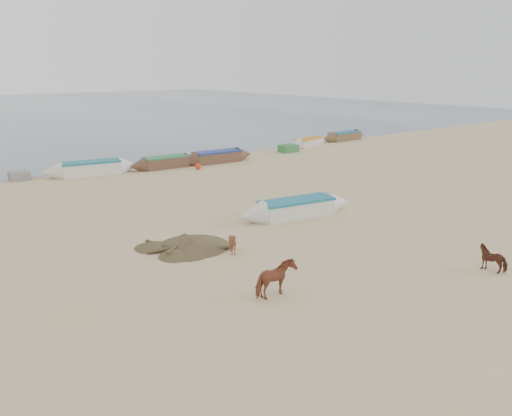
{
  "coord_description": "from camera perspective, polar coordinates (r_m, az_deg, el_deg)",
  "views": [
    {
      "loc": [
        -13.4,
        -13.33,
        7.16
      ],
      "look_at": [
        0.0,
        4.0,
        1.0
      ],
      "focal_mm": 35.0,
      "sensor_mm": 36.0,
      "label": 1
    }
  ],
  "objects": [
    {
      "name": "debris_pile",
      "position": [
        20.92,
        -7.22,
        -3.79
      ],
      "size": [
        3.95,
        3.95,
        0.44
      ],
      "primitive_type": "cone",
      "rotation": [
        0.0,
        0.0,
        0.34
      ],
      "color": "brown",
      "rests_on": "ground"
    },
    {
      "name": "calf_right",
      "position": [
        20.29,
        25.49,
        -5.18
      ],
      "size": [
        1.15,
        1.19,
        0.92
      ],
      "primitive_type": "imported",
      "rotation": [
        0.0,
        0.0,
        2.16
      ],
      "color": "#55291B",
      "rests_on": "ground"
    },
    {
      "name": "waterline_canoes",
      "position": [
        36.66,
        -16.36,
        4.51
      ],
      "size": [
        56.08,
        4.16,
        0.97
      ],
      "color": "brown",
      "rests_on": "ground"
    },
    {
      "name": "calf_front",
      "position": [
        19.87,
        -2.66,
        -4.04
      ],
      "size": [
        1.04,
        0.99,
        0.9
      ],
      "primitive_type": "imported",
      "rotation": [
        0.0,
        0.0,
        -1.18
      ],
      "color": "brown",
      "rests_on": "ground"
    },
    {
      "name": "cow_adult",
      "position": [
        16.21,
        2.21,
        -8.15
      ],
      "size": [
        1.48,
        0.76,
        1.21
      ],
      "primitive_type": "imported",
      "rotation": [
        0.0,
        0.0,
        1.65
      ],
      "color": "brown",
      "rests_on": "ground"
    },
    {
      "name": "ground",
      "position": [
        20.21,
        6.98,
        -5.16
      ],
      "size": [
        140.0,
        140.0,
        0.0
      ],
      "primitive_type": "plane",
      "color": "tan",
      "rests_on": "ground"
    },
    {
      "name": "near_canoe",
      "position": [
        24.98,
        4.66,
        0.04
      ],
      "size": [
        6.62,
        2.33,
        0.88
      ],
      "primitive_type": null,
      "rotation": [
        0.0,
        0.0,
        -0.16
      ],
      "color": "silver",
      "rests_on": "ground"
    },
    {
      "name": "beach_clutter",
      "position": [
        38.29,
        -9.86,
        5.15
      ],
      "size": [
        44.82,
        4.95,
        0.64
      ],
      "color": "#316E47",
      "rests_on": "ground"
    }
  ]
}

